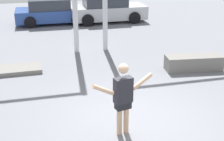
{
  "coord_description": "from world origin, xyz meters",
  "views": [
    {
      "loc": [
        -2.1,
        -6.45,
        4.08
      ],
      "look_at": [
        -0.15,
        1.44,
        0.78
      ],
      "focal_mm": 50.0,
      "sensor_mm": 36.0,
      "label": 1
    }
  ],
  "objects_px": {
    "parked_car_silver": "(107,9)",
    "skateboarder": "(123,96)",
    "manual_pad": "(2,71)",
    "grind_box": "(194,63)",
    "parked_car_blue": "(52,11)"
  },
  "relations": [
    {
      "from": "parked_car_silver",
      "to": "skateboarder",
      "type": "bearing_deg",
      "value": -101.08
    },
    {
      "from": "manual_pad",
      "to": "parked_car_silver",
      "type": "xyz_separation_m",
      "value": [
        5.21,
        6.59,
        0.61
      ]
    },
    {
      "from": "grind_box",
      "to": "parked_car_blue",
      "type": "relative_size",
      "value": 0.49
    },
    {
      "from": "skateboarder",
      "to": "manual_pad",
      "type": "xyz_separation_m",
      "value": [
        -3.01,
        4.52,
        -0.89
      ]
    },
    {
      "from": "grind_box",
      "to": "manual_pad",
      "type": "relative_size",
      "value": 0.74
    },
    {
      "from": "skateboarder",
      "to": "grind_box",
      "type": "relative_size",
      "value": 0.88
    },
    {
      "from": "parked_car_blue",
      "to": "parked_car_silver",
      "type": "height_order",
      "value": "parked_car_silver"
    },
    {
      "from": "manual_pad",
      "to": "parked_car_blue",
      "type": "distance_m",
      "value": 7.31
    },
    {
      "from": "parked_car_blue",
      "to": "parked_car_silver",
      "type": "distance_m",
      "value": 3.08
    },
    {
      "from": "grind_box",
      "to": "parked_car_silver",
      "type": "xyz_separation_m",
      "value": [
        -1.26,
        7.89,
        0.43
      ]
    },
    {
      "from": "manual_pad",
      "to": "parked_car_blue",
      "type": "bearing_deg",
      "value": 72.76
    },
    {
      "from": "manual_pad",
      "to": "grind_box",
      "type": "bearing_deg",
      "value": -11.32
    },
    {
      "from": "skateboarder",
      "to": "parked_car_blue",
      "type": "xyz_separation_m",
      "value": [
        -0.85,
        11.48,
        -0.31
      ]
    },
    {
      "from": "grind_box",
      "to": "manual_pad",
      "type": "xyz_separation_m",
      "value": [
        -6.48,
        1.3,
        -0.18
      ]
    },
    {
      "from": "grind_box",
      "to": "manual_pad",
      "type": "bearing_deg",
      "value": 168.68
    }
  ]
}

